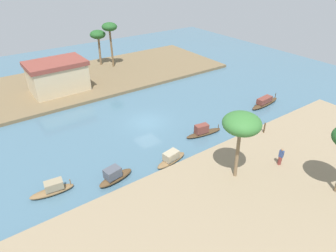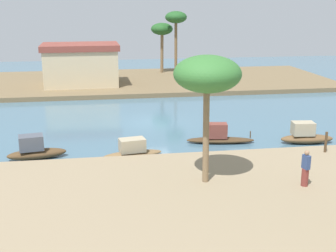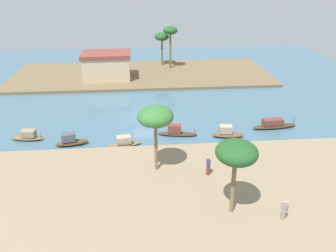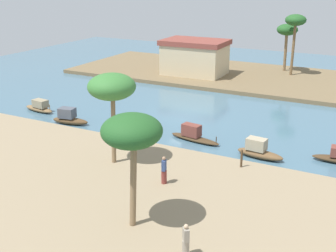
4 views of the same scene
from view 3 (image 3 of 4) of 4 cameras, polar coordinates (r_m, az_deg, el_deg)
name	(u,v)px [view 3 (image 3 of 4)]	position (r m, az deg, el deg)	size (l,w,h in m)	color
river_water	(143,115)	(39.60, -4.33, 1.96)	(74.03, 74.03, 0.00)	#476B7F
riverbank_left	(147,198)	(25.60, -3.75, -12.45)	(41.78, 15.54, 0.42)	#937F60
riverbank_right	(142,74)	(54.66, -4.61, 9.06)	(41.78, 15.54, 0.42)	brown
sampan_near_left_bank	(227,133)	(34.64, 10.34, -1.22)	(3.34, 1.33, 1.34)	brown
sampan_with_red_awning	(71,141)	(33.98, -16.71, -2.48)	(3.33, 1.50, 1.36)	brown
sampan_midstream	(274,125)	(37.90, 18.10, 0.21)	(5.18, 1.48, 1.11)	#47331E
sampan_with_tall_canopy	(176,132)	(34.49, 1.46, -1.01)	(4.25, 1.51, 1.24)	#47331E
sampan_foreground	(124,142)	(32.75, -7.69, -2.86)	(3.47, 1.50, 1.09)	brown
sampan_upstream_small	(28,136)	(36.56, -23.41, -1.68)	(3.44, 1.33, 1.12)	brown
person_on_near_bank	(208,167)	(27.50, 7.08, -7.13)	(0.38, 0.42, 1.67)	brown
person_by_mooring	(284,211)	(24.34, 19.70, -13.80)	(0.44, 0.46, 1.56)	gray
mooring_post	(232,142)	(31.85, 11.25, -2.85)	(0.14, 0.14, 1.15)	#4C3823
palm_tree_left_near	(155,117)	(26.09, -2.23, 1.59)	(2.98, 2.98, 5.80)	#7F6647
palm_tree_left_far	(237,153)	(21.89, 11.95, -4.74)	(2.85, 2.85, 5.57)	#7F6647
palm_tree_right_tall	(162,38)	(57.93, -1.08, 15.25)	(2.50, 2.50, 5.70)	#7F6647
palm_tree_right_short	(170,32)	(55.92, 0.43, 16.20)	(2.39, 2.39, 7.03)	brown
riverside_building	(107,65)	(52.08, -10.69, 10.43)	(7.54, 5.32, 4.05)	beige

